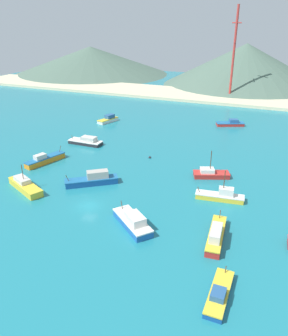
{
  "coord_description": "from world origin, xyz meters",
  "views": [
    {
      "loc": [
        30.51,
        -46.25,
        31.84
      ],
      "look_at": [
        4.14,
        16.74,
        1.55
      ],
      "focal_mm": 36.25,
      "sensor_mm": 36.0,
      "label": 1
    }
  ],
  "objects_px": {
    "fishing_boat_1": "(93,179)",
    "fishing_boat_2": "(221,196)",
    "fishing_boat_13": "(216,235)",
    "buoy_0": "(150,158)",
    "fishing_boat_12": "(133,222)",
    "radio_tower": "(234,53)",
    "fishing_boat_5": "(231,123)",
    "fishing_boat_7": "(219,294)",
    "fishing_boat_6": "(108,119)",
    "fishing_boat_0": "(86,141)",
    "fishing_boat_10": "(210,174)",
    "fishing_boat_9": "(25,186)",
    "fishing_boat_8": "(45,160)"
  },
  "relations": [
    {
      "from": "fishing_boat_1",
      "to": "fishing_boat_2",
      "type": "distance_m",
      "value": 26.19
    },
    {
      "from": "fishing_boat_13",
      "to": "buoy_0",
      "type": "distance_m",
      "value": 35.43
    },
    {
      "from": "buoy_0",
      "to": "fishing_boat_1",
      "type": "bearing_deg",
      "value": -107.3
    },
    {
      "from": "fishing_boat_12",
      "to": "radio_tower",
      "type": "distance_m",
      "value": 105.54
    },
    {
      "from": "fishing_boat_1",
      "to": "buoy_0",
      "type": "bearing_deg",
      "value": 72.7
    },
    {
      "from": "fishing_boat_5",
      "to": "fishing_boat_7",
      "type": "relative_size",
      "value": 1.09
    },
    {
      "from": "fishing_boat_1",
      "to": "fishing_boat_13",
      "type": "relative_size",
      "value": 1.0
    },
    {
      "from": "fishing_boat_2",
      "to": "radio_tower",
      "type": "height_order",
      "value": "radio_tower"
    },
    {
      "from": "fishing_boat_2",
      "to": "fishing_boat_6",
      "type": "bearing_deg",
      "value": 139.36
    },
    {
      "from": "fishing_boat_0",
      "to": "buoy_0",
      "type": "height_order",
      "value": "fishing_boat_0"
    },
    {
      "from": "fishing_boat_5",
      "to": "fishing_boat_12",
      "type": "relative_size",
      "value": 0.99
    },
    {
      "from": "fishing_boat_0",
      "to": "fishing_boat_6",
      "type": "height_order",
      "value": "fishing_boat_6"
    },
    {
      "from": "fishing_boat_0",
      "to": "fishing_boat_1",
      "type": "distance_m",
      "value": 25.02
    },
    {
      "from": "fishing_boat_1",
      "to": "fishing_boat_10",
      "type": "relative_size",
      "value": 1.25
    },
    {
      "from": "fishing_boat_6",
      "to": "fishing_boat_10",
      "type": "height_order",
      "value": "fishing_boat_10"
    },
    {
      "from": "fishing_boat_6",
      "to": "fishing_boat_10",
      "type": "relative_size",
      "value": 0.97
    },
    {
      "from": "fishing_boat_0",
      "to": "buoy_0",
      "type": "relative_size",
      "value": 14.09
    },
    {
      "from": "fishing_boat_0",
      "to": "fishing_boat_9",
      "type": "height_order",
      "value": "fishing_boat_9"
    },
    {
      "from": "radio_tower",
      "to": "fishing_boat_1",
      "type": "bearing_deg",
      "value": -97.48
    },
    {
      "from": "fishing_boat_2",
      "to": "fishing_boat_6",
      "type": "xyz_separation_m",
      "value": [
        -45.04,
        38.66,
        -0.01
      ]
    },
    {
      "from": "fishing_boat_0",
      "to": "fishing_boat_10",
      "type": "xyz_separation_m",
      "value": [
        36.1,
        -7.63,
        -0.08
      ]
    },
    {
      "from": "fishing_boat_12",
      "to": "buoy_0",
      "type": "relative_size",
      "value": 13.67
    },
    {
      "from": "fishing_boat_2",
      "to": "fishing_boat_12",
      "type": "bearing_deg",
      "value": -128.1
    },
    {
      "from": "fishing_boat_13",
      "to": "fishing_boat_10",
      "type": "bearing_deg",
      "value": 104.56
    },
    {
      "from": "fishing_boat_5",
      "to": "fishing_boat_12",
      "type": "xyz_separation_m",
      "value": [
        -5.09,
        -64.98,
        0.27
      ]
    },
    {
      "from": "fishing_boat_8",
      "to": "fishing_boat_10",
      "type": "xyz_separation_m",
      "value": [
        38.3,
        7.64,
        -0.14
      ]
    },
    {
      "from": "fishing_boat_13",
      "to": "radio_tower",
      "type": "xyz_separation_m",
      "value": [
        -15.54,
        102.44,
        17.73
      ]
    },
    {
      "from": "fishing_boat_10",
      "to": "buoy_0",
      "type": "distance_m",
      "value": 17.02
    },
    {
      "from": "fishing_boat_1",
      "to": "fishing_boat_6",
      "type": "distance_m",
      "value": 46.37
    },
    {
      "from": "fishing_boat_0",
      "to": "fishing_boat_13",
      "type": "bearing_deg",
      "value": -35.8
    },
    {
      "from": "fishing_boat_8",
      "to": "fishing_boat_10",
      "type": "height_order",
      "value": "fishing_boat_10"
    },
    {
      "from": "fishing_boat_1",
      "to": "fishing_boat_2",
      "type": "xyz_separation_m",
      "value": [
        25.94,
        3.59,
        -0.17
      ]
    },
    {
      "from": "fishing_boat_2",
      "to": "fishing_boat_6",
      "type": "distance_m",
      "value": 59.36
    },
    {
      "from": "fishing_boat_9",
      "to": "fishing_boat_1",
      "type": "bearing_deg",
      "value": 33.16
    },
    {
      "from": "fishing_boat_2",
      "to": "fishing_boat_5",
      "type": "bearing_deg",
      "value": 97.48
    },
    {
      "from": "fishing_boat_1",
      "to": "fishing_boat_8",
      "type": "bearing_deg",
      "value": 162.2
    },
    {
      "from": "fishing_boat_5",
      "to": "fishing_boat_8",
      "type": "relative_size",
      "value": 0.87
    },
    {
      "from": "fishing_boat_0",
      "to": "fishing_boat_12",
      "type": "relative_size",
      "value": 1.03
    },
    {
      "from": "fishing_boat_7",
      "to": "fishing_boat_10",
      "type": "height_order",
      "value": "fishing_boat_10"
    },
    {
      "from": "fishing_boat_2",
      "to": "radio_tower",
      "type": "bearing_deg",
      "value": 98.77
    },
    {
      "from": "fishing_boat_13",
      "to": "fishing_boat_7",
      "type": "bearing_deg",
      "value": -76.32
    },
    {
      "from": "fishing_boat_2",
      "to": "fishing_boat_1",
      "type": "bearing_deg",
      "value": -172.13
    },
    {
      "from": "fishing_boat_0",
      "to": "radio_tower",
      "type": "xyz_separation_m",
      "value": [
        26.45,
        72.16,
        17.91
      ]
    },
    {
      "from": "fishing_boat_7",
      "to": "buoy_0",
      "type": "bearing_deg",
      "value": 122.43
    },
    {
      "from": "fishing_boat_1",
      "to": "fishing_boat_8",
      "type": "relative_size",
      "value": 0.98
    },
    {
      "from": "fishing_boat_9",
      "to": "fishing_boat_13",
      "type": "xyz_separation_m",
      "value": [
        39.16,
        -2.25,
        0.12
      ]
    },
    {
      "from": "fishing_boat_1",
      "to": "fishing_boat_8",
      "type": "xyz_separation_m",
      "value": [
        -16.46,
        5.29,
        -0.15
      ]
    },
    {
      "from": "fishing_boat_7",
      "to": "fishing_boat_13",
      "type": "relative_size",
      "value": 0.81
    },
    {
      "from": "fishing_boat_9",
      "to": "buoy_0",
      "type": "xyz_separation_m",
      "value": [
        17.02,
        25.4,
        -0.77
      ]
    },
    {
      "from": "fishing_boat_9",
      "to": "buoy_0",
      "type": "bearing_deg",
      "value": 56.18
    }
  ]
}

